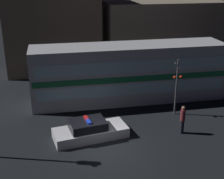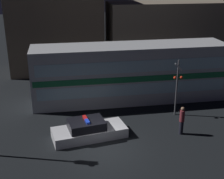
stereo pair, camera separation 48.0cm
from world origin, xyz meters
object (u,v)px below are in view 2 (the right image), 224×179
object	(u,v)px
train	(130,73)
pedestrian	(182,120)
police_car	(89,130)
crossing_signal_near	(177,84)

from	to	relation	value
train	pedestrian	world-z (taller)	train
train	pedestrian	size ratio (longest dim) A/B	8.09
train	police_car	xyz separation A→B (m)	(-3.67, -5.30, -1.66)
police_car	pedestrian	distance (m)	5.58
pedestrian	crossing_signal_near	bearing A→B (deg)	77.17
police_car	crossing_signal_near	distance (m)	6.70
police_car	crossing_signal_near	size ratio (longest dim) A/B	1.17
pedestrian	train	bearing A→B (deg)	107.66
police_car	pedestrian	bearing A→B (deg)	-15.22
pedestrian	crossing_signal_near	xyz separation A→B (m)	(0.59, 2.60, 1.31)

